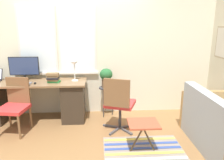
% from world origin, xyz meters
% --- Properties ---
extents(ground_plane, '(14.00, 14.00, 0.00)m').
position_xyz_m(ground_plane, '(0.00, 0.00, 0.00)').
color(ground_plane, olive).
extents(wall_back_with_window, '(9.00, 0.12, 2.70)m').
position_xyz_m(wall_back_with_window, '(-0.02, 0.67, 1.35)').
color(wall_back_with_window, beige).
rests_on(wall_back_with_window, ground_plane).
extents(desk, '(1.93, 0.59, 0.74)m').
position_xyz_m(desk, '(-0.89, 0.30, 0.40)').
color(desk, brown).
rests_on(desk, ground_plane).
extents(monitor, '(0.54, 0.15, 0.43)m').
position_xyz_m(monitor, '(-1.06, 0.47, 0.99)').
color(monitor, black).
rests_on(monitor, desk).
extents(keyboard, '(0.40, 0.12, 0.02)m').
position_xyz_m(keyboard, '(-1.07, 0.18, 0.75)').
color(keyboard, slate).
rests_on(keyboard, desk).
extents(mouse, '(0.04, 0.07, 0.03)m').
position_xyz_m(mouse, '(-0.80, 0.15, 0.76)').
color(mouse, black).
rests_on(mouse, desk).
extents(desk_lamp, '(0.12, 0.12, 0.40)m').
position_xyz_m(desk_lamp, '(-0.12, 0.34, 1.05)').
color(desk_lamp, white).
rests_on(desk_lamp, desk).
extents(book_stack, '(0.24, 0.17, 0.18)m').
position_xyz_m(book_stack, '(-0.50, 0.24, 0.83)').
color(book_stack, green).
rests_on(book_stack, desk).
extents(desk_chair_wooden, '(0.51, 0.51, 0.90)m').
position_xyz_m(desk_chair_wooden, '(-1.08, -0.11, 0.47)').
color(desk_chair_wooden, brown).
rests_on(desk_chair_wooden, ground_plane).
extents(office_chair_swivel, '(0.60, 0.62, 0.94)m').
position_xyz_m(office_chair_swivel, '(0.64, -0.21, 0.50)').
color(office_chair_swivel, '#47474C').
rests_on(office_chair_swivel, ground_plane).
extents(couch_loveseat, '(0.77, 1.46, 0.84)m').
position_xyz_m(couch_loveseat, '(2.07, -0.84, 0.29)').
color(couch_loveseat, '#9EA8B2').
rests_on(couch_loveseat, ground_plane).
extents(plant_stand, '(0.28, 0.28, 0.58)m').
position_xyz_m(plant_stand, '(0.45, 0.44, 0.52)').
color(plant_stand, '#333338').
rests_on(plant_stand, ground_plane).
extents(potted_plant, '(0.24, 0.24, 0.37)m').
position_xyz_m(potted_plant, '(0.45, 0.44, 0.79)').
color(potted_plant, brown).
rests_on(potted_plant, plant_stand).
extents(floor_rug_striped, '(1.15, 0.71, 0.01)m').
position_xyz_m(floor_rug_striped, '(0.94, -0.79, 0.00)').
color(floor_rug_striped, gray).
rests_on(floor_rug_striped, ground_plane).
extents(folding_stool, '(0.42, 0.36, 0.44)m').
position_xyz_m(folding_stool, '(0.92, -0.85, 0.40)').
color(folding_stool, '#B24C33').
rests_on(folding_stool, ground_plane).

